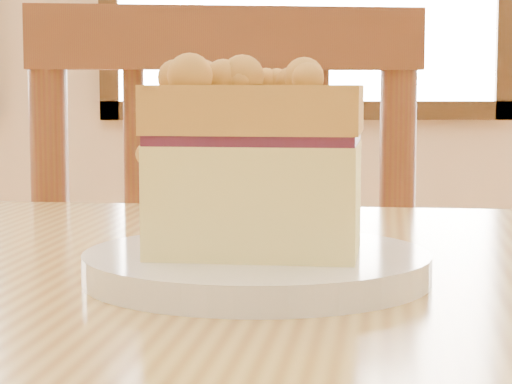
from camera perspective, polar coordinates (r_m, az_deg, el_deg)
plate at (r=0.56m, az=0.05°, el=-4.31°), size 0.19×0.19×0.02m
cake_slice at (r=0.55m, az=-0.13°, el=2.03°), size 0.13×0.10×0.11m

